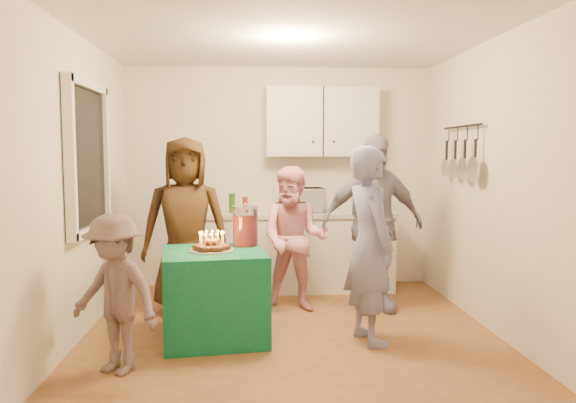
{
  "coord_description": "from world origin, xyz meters",
  "views": [
    {
      "loc": [
        -0.35,
        -4.73,
        1.6
      ],
      "look_at": [
        0.0,
        0.35,
        1.15
      ],
      "focal_mm": 35.0,
      "sensor_mm": 36.0,
      "label": 1
    }
  ],
  "objects": [
    {
      "name": "left_wall",
      "position": [
        -1.8,
        0.0,
        1.3
      ],
      "size": [
        4.0,
        4.0,
        0.0
      ],
      "primitive_type": "plane",
      "color": "silver",
      "rests_on": "floor"
    },
    {
      "name": "countertop",
      "position": [
        0.2,
        1.7,
        0.89
      ],
      "size": [
        2.24,
        0.62,
        0.05
      ],
      "primitive_type": "cube",
      "color": "beige",
      "rests_on": "counter"
    },
    {
      "name": "donut_cake",
      "position": [
        -0.67,
        0.0,
        0.85
      ],
      "size": [
        0.38,
        0.38,
        0.18
      ],
      "primitive_type": null,
      "color": "#381C0C",
      "rests_on": "party_table"
    },
    {
      "name": "ceiling",
      "position": [
        0.0,
        0.0,
        2.6
      ],
      "size": [
        4.0,
        4.0,
        0.0
      ],
      "primitive_type": "plane",
      "color": "white",
      "rests_on": "floor"
    },
    {
      "name": "pot_rack",
      "position": [
        1.72,
        0.7,
        1.6
      ],
      "size": [
        0.12,
        1.0,
        0.6
      ],
      "primitive_type": "cube",
      "color": "black",
      "rests_on": "right_wall"
    },
    {
      "name": "window_night",
      "position": [
        -1.77,
        0.3,
        1.55
      ],
      "size": [
        0.04,
        1.0,
        1.2
      ],
      "primitive_type": "cube",
      "color": "black",
      "rests_on": "left_wall"
    },
    {
      "name": "floor",
      "position": [
        0.0,
        0.0,
        0.0
      ],
      "size": [
        4.0,
        4.0,
        0.0
      ],
      "primitive_type": "plane",
      "color": "brown",
      "rests_on": "ground"
    },
    {
      "name": "woman_back_left",
      "position": [
        -0.99,
        0.85,
        0.87
      ],
      "size": [
        0.9,
        0.62,
        1.75
      ],
      "primitive_type": "imported",
      "rotation": [
        0.0,
        0.0,
        0.08
      ],
      "color": "#563818",
      "rests_on": "floor"
    },
    {
      "name": "counter",
      "position": [
        0.2,
        1.7,
        0.43
      ],
      "size": [
        2.2,
        0.58,
        0.86
      ],
      "primitive_type": "cube",
      "color": "white",
      "rests_on": "floor"
    },
    {
      "name": "woman_back_center",
      "position": [
        0.1,
        0.83,
        0.73
      ],
      "size": [
        0.82,
        0.71,
        1.46
      ],
      "primitive_type": "imported",
      "rotation": [
        0.0,
        0.0,
        -0.25
      ],
      "color": "pink",
      "rests_on": "floor"
    },
    {
      "name": "child_near_left",
      "position": [
        -1.32,
        -0.69,
        0.58
      ],
      "size": [
        0.87,
        0.75,
        1.16
      ],
      "primitive_type": "imported",
      "rotation": [
        0.0,
        0.0,
        -0.53
      ],
      "color": "#564546",
      "rests_on": "floor"
    },
    {
      "name": "upper_cabinet",
      "position": [
        0.5,
        1.85,
        1.95
      ],
      "size": [
        1.3,
        0.3,
        0.8
      ],
      "primitive_type": "cube",
      "color": "white",
      "rests_on": "back_wall"
    },
    {
      "name": "party_table",
      "position": [
        -0.66,
        0.02,
        0.38
      ],
      "size": [
        0.96,
        0.96,
        0.76
      ],
      "primitive_type": "cube",
      "rotation": [
        0.0,
        0.0,
        0.13
      ],
      "color": "#0E613E",
      "rests_on": "floor"
    },
    {
      "name": "woman_back_right",
      "position": [
        0.88,
        0.78,
        0.89
      ],
      "size": [
        1.08,
        0.53,
        1.78
      ],
      "primitive_type": "imported",
      "rotation": [
        0.0,
        0.0,
        0.1
      ],
      "color": "#171036",
      "rests_on": "floor"
    },
    {
      "name": "man_birthday",
      "position": [
        0.65,
        -0.16,
        0.83
      ],
      "size": [
        0.54,
        0.69,
        1.65
      ],
      "primitive_type": "imported",
      "rotation": [
        0.0,
        0.0,
        1.83
      ],
      "color": "#777CAD",
      "rests_on": "floor"
    },
    {
      "name": "back_wall",
      "position": [
        0.0,
        2.0,
        1.3
      ],
      "size": [
        3.6,
        3.6,
        0.0
      ],
      "primitive_type": "plane",
      "color": "silver",
      "rests_on": "floor"
    },
    {
      "name": "punch_jar",
      "position": [
        -0.39,
        0.27,
        0.93
      ],
      "size": [
        0.22,
        0.22,
        0.34
      ],
      "primitive_type": "cylinder",
      "color": "#B80E15",
      "rests_on": "party_table"
    },
    {
      "name": "right_wall",
      "position": [
        1.8,
        0.0,
        1.3
      ],
      "size": [
        4.0,
        4.0,
        0.0
      ],
      "primitive_type": "plane",
      "color": "silver",
      "rests_on": "floor"
    },
    {
      "name": "microwave",
      "position": [
        0.25,
        1.7,
        1.05
      ],
      "size": [
        0.53,
        0.38,
        0.28
      ],
      "primitive_type": "imported",
      "rotation": [
        0.0,
        0.0,
        0.08
      ],
      "color": "white",
      "rests_on": "countertop"
    }
  ]
}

